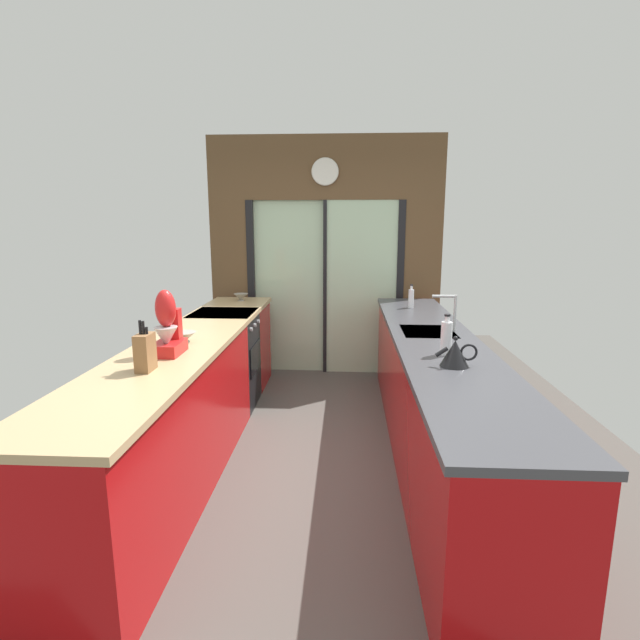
# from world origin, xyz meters

# --- Properties ---
(ground_plane) EXTENTS (5.04, 7.60, 0.02)m
(ground_plane) POSITION_xyz_m (0.00, 0.60, -0.01)
(ground_plane) COLOR #4C4742
(back_wall_unit) EXTENTS (2.64, 0.12, 2.70)m
(back_wall_unit) POSITION_xyz_m (0.00, 2.40, 1.53)
(back_wall_unit) COLOR brown
(back_wall_unit) RESTS_ON ground_plane
(left_counter_run) EXTENTS (0.62, 3.80, 0.92)m
(left_counter_run) POSITION_xyz_m (-0.91, 0.13, 0.47)
(left_counter_run) COLOR #AD0C0F
(left_counter_run) RESTS_ON ground_plane
(right_counter_run) EXTENTS (0.62, 3.80, 0.92)m
(right_counter_run) POSITION_xyz_m (0.91, 0.30, 0.46)
(right_counter_run) COLOR #AD0C0F
(right_counter_run) RESTS_ON ground_plane
(sink_faucet) EXTENTS (0.19, 0.02, 0.29)m
(sink_faucet) POSITION_xyz_m (1.06, 0.55, 1.11)
(sink_faucet) COLOR #B7BABC
(sink_faucet) RESTS_ON right_counter_run
(oven_range) EXTENTS (0.60, 0.60, 0.92)m
(oven_range) POSITION_xyz_m (-0.91, 1.25, 0.46)
(oven_range) COLOR black
(oven_range) RESTS_ON ground_plane
(mixing_bowl_near) EXTENTS (0.17, 0.17, 0.07)m
(mixing_bowl_near) POSITION_xyz_m (-0.89, 0.09, 0.96)
(mixing_bowl_near) COLOR gray
(mixing_bowl_near) RESTS_ON left_counter_run
(mixing_bowl_far) EXTENTS (0.16, 0.16, 0.08)m
(mixing_bowl_far) POSITION_xyz_m (-0.89, 1.94, 0.96)
(mixing_bowl_far) COLOR gray
(mixing_bowl_far) RESTS_ON left_counter_run
(knife_block) EXTENTS (0.08, 0.14, 0.29)m
(knife_block) POSITION_xyz_m (-0.89, -0.57, 1.03)
(knife_block) COLOR brown
(knife_block) RESTS_ON left_counter_run
(stand_mixer) EXTENTS (0.17, 0.27, 0.42)m
(stand_mixer) POSITION_xyz_m (-0.89, -0.21, 1.08)
(stand_mixer) COLOR red
(stand_mixer) RESTS_ON left_counter_run
(kettle) EXTENTS (0.25, 0.17, 0.18)m
(kettle) POSITION_xyz_m (0.89, -0.39, 1.00)
(kettle) COLOR black
(kettle) RESTS_ON right_counter_run
(soap_bottle_near) EXTENTS (0.07, 0.07, 0.26)m
(soap_bottle_near) POSITION_xyz_m (0.89, -0.13, 1.03)
(soap_bottle_near) COLOR silver
(soap_bottle_near) RESTS_ON right_counter_run
(soap_bottle_far) EXTENTS (0.05, 0.05, 0.23)m
(soap_bottle_far) POSITION_xyz_m (0.89, 1.60, 1.02)
(soap_bottle_far) COLOR silver
(soap_bottle_far) RESTS_ON right_counter_run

